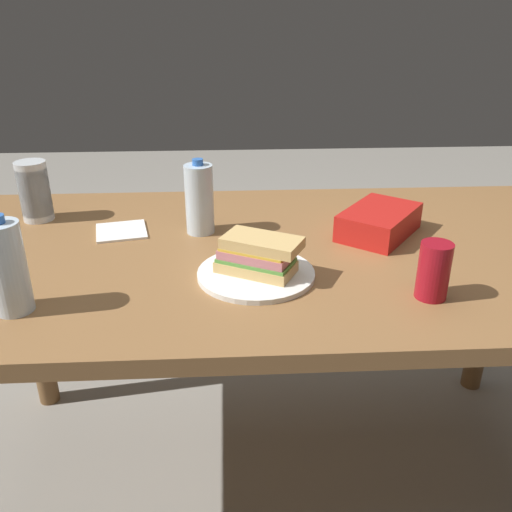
% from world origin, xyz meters
% --- Properties ---
extents(ground_plane, '(8.00, 8.00, 0.00)m').
position_xyz_m(ground_plane, '(0.00, 0.00, 0.00)').
color(ground_plane, gray).
extents(dining_table, '(1.73, 0.92, 0.76)m').
position_xyz_m(dining_table, '(0.00, 0.00, 0.67)').
color(dining_table, olive).
rests_on(dining_table, ground_plane).
extents(paper_plate, '(0.26, 0.26, 0.01)m').
position_xyz_m(paper_plate, '(-0.06, -0.15, 0.77)').
color(paper_plate, white).
rests_on(paper_plate, dining_table).
extents(sandwich, '(0.21, 0.16, 0.08)m').
position_xyz_m(sandwich, '(-0.06, -0.15, 0.81)').
color(sandwich, '#DBB26B').
rests_on(sandwich, paper_plate).
extents(soda_can_red, '(0.07, 0.07, 0.12)m').
position_xyz_m(soda_can_red, '(0.30, -0.27, 0.82)').
color(soda_can_red, maroon).
rests_on(soda_can_red, dining_table).
extents(chip_bag, '(0.26, 0.27, 0.07)m').
position_xyz_m(chip_bag, '(0.28, 0.07, 0.79)').
color(chip_bag, red).
rests_on(chip_bag, dining_table).
extents(water_bottle_tall, '(0.07, 0.07, 0.20)m').
position_xyz_m(water_bottle_tall, '(-0.19, 0.12, 0.85)').
color(water_bottle_tall, silver).
rests_on(water_bottle_tall, dining_table).
extents(plastic_cup_stack, '(0.08, 0.08, 0.17)m').
position_xyz_m(plastic_cup_stack, '(-0.65, 0.23, 0.84)').
color(plastic_cup_stack, silver).
rests_on(plastic_cup_stack, dining_table).
extents(water_bottle_spare, '(0.07, 0.07, 0.20)m').
position_xyz_m(water_bottle_spare, '(-0.55, -0.27, 0.85)').
color(water_bottle_spare, silver).
rests_on(water_bottle_spare, dining_table).
extents(paper_napkin, '(0.15, 0.15, 0.01)m').
position_xyz_m(paper_napkin, '(-0.41, 0.12, 0.76)').
color(paper_napkin, white).
rests_on(paper_napkin, dining_table).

